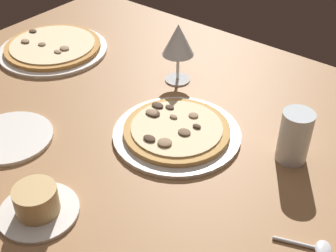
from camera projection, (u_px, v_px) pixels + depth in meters
The scene contains 8 objects.
dining_table at pixel (159, 144), 104.36cm from camera, with size 150.00×110.00×4.00cm, color #996B42.
pizza_main at pixel (176, 131), 103.00cm from camera, with size 28.89×28.89×3.31cm.
pizza_side at pixel (53, 48), 134.97cm from camera, with size 31.70×31.70×3.25cm.
ramekin_on_saucer at pixel (37, 204), 83.76cm from camera, with size 15.01×15.01×6.11cm.
wine_glass_near at pixel (178, 41), 115.86cm from camera, with size 8.26×8.26×16.11cm.
water_glass at pixel (294, 139), 94.52cm from camera, with size 6.57×6.57×11.67cm.
side_plate at pixel (10, 137), 102.44cm from camera, with size 18.95×18.95×0.90cm, color silver.
spoon at pixel (316, 248), 78.36cm from camera, with size 10.14×5.68×1.00cm.
Camera 1 is at (-51.47, 62.05, 68.43)cm, focal length 49.03 mm.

